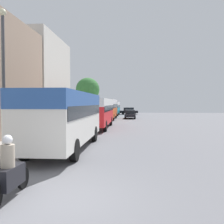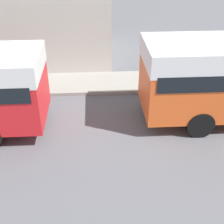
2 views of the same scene
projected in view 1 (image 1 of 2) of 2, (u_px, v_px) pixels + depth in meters
ground_plane at (55, 201)px, 6.54m from camera, size 120.00×120.00×0.00m
building_far_terrace at (34, 82)px, 28.52m from camera, size 5.86×9.98×9.95m
bus_lead at (66, 113)px, 13.83m from camera, size 2.54×9.35×3.12m
bus_following at (97, 109)px, 25.42m from camera, size 2.63×9.88×2.98m
bus_third_in_line at (107, 106)px, 38.95m from camera, size 2.65×10.09×3.11m
bus_rear at (113, 107)px, 51.49m from camera, size 2.52×9.07×2.81m
motorcycle_behind_lead at (9, 174)px, 6.61m from camera, size 0.38×2.24×1.73m
car_crossing at (129, 111)px, 56.03m from camera, size 4.11×1.95×1.56m
car_far_curb at (130, 114)px, 41.23m from camera, size 1.80×4.53×1.42m
pedestrian_near_curb at (92, 111)px, 47.44m from camera, size 0.40×0.40×1.85m
street_tree at (88, 90)px, 40.82m from camera, size 3.89×3.89×6.56m
lamp_post at (3, 69)px, 12.33m from camera, size 0.36×0.36×7.04m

